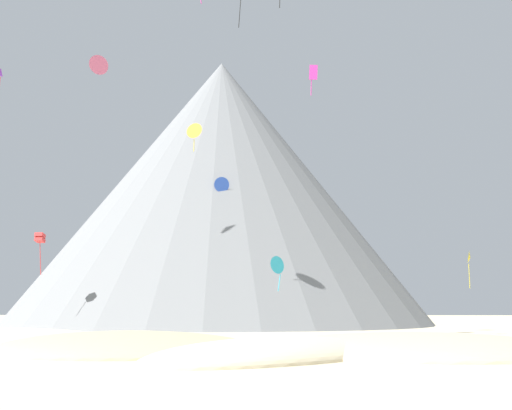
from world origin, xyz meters
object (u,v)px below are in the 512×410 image
object	(u,v)px
kite_orange_mid	(195,131)
kite_red_low	(40,238)
bush_scatter_east	(442,343)
kite_blue_mid	(222,185)
kite_yellow_low	(469,258)
bush_far_right	(381,341)
kite_magenta_mid	(313,74)
kite_rainbow_high	(98,65)
rock_massif	(210,202)
kite_cyan_low	(276,265)

from	to	relation	value
kite_orange_mid	kite_red_low	xyz separation A→B (m)	(-19.27, 2.45, -12.63)
kite_red_low	kite_orange_mid	bearing A→B (deg)	177.65
bush_scatter_east	kite_blue_mid	size ratio (longest dim) A/B	0.37
bush_scatter_east	kite_yellow_low	distance (m)	48.30
kite_blue_mid	kite_red_low	distance (m)	25.61
bush_far_right	kite_magenta_mid	size ratio (longest dim) A/B	0.32
bush_far_right	kite_orange_mid	bearing A→B (deg)	124.71
kite_magenta_mid	kite_rainbow_high	xyz separation A→B (m)	(-26.17, 15.76, 7.22)
bush_scatter_east	kite_rainbow_high	world-z (taller)	kite_rainbow_high
kite_blue_mid	kite_red_low	bearing A→B (deg)	10.59
bush_far_right	kite_rainbow_high	xyz separation A→B (m)	(-30.59, 27.36, 32.43)
kite_rainbow_high	kite_red_low	world-z (taller)	kite_rainbow_high
bush_far_right	kite_red_low	distance (m)	48.43
bush_far_right	rock_massif	size ratio (longest dim) A/B	0.01
kite_blue_mid	kite_rainbow_high	distance (m)	23.32
rock_massif	kite_cyan_low	distance (m)	49.00
kite_yellow_low	kite_red_low	world-z (taller)	kite_red_low
kite_blue_mid	kite_yellow_low	size ratio (longest dim) A/B	1.32
kite_magenta_mid	kite_blue_mid	bearing A→B (deg)	158.79
rock_massif	kite_blue_mid	size ratio (longest dim) A/B	12.83
kite_cyan_low	kite_blue_mid	distance (m)	29.73
rock_massif	kite_rainbow_high	world-z (taller)	rock_massif
bush_scatter_east	kite_red_low	xyz separation A→B (m)	(-40.67, 34.70, 10.70)
kite_yellow_low	kite_blue_mid	bearing A→B (deg)	102.63
kite_magenta_mid	bush_scatter_east	bearing A→B (deg)	-20.18
bush_scatter_east	kite_magenta_mid	bearing A→B (deg)	113.47
bush_scatter_east	kite_yellow_low	xyz separation A→B (m)	(14.02, 45.36, 8.85)
bush_scatter_east	kite_orange_mid	world-z (taller)	kite_orange_mid
kite_magenta_mid	kite_yellow_low	distance (m)	38.77
bush_far_right	kite_magenta_mid	bearing A→B (deg)	110.87
kite_magenta_mid	kite_yellow_low	size ratio (longest dim) A/B	0.64
bush_scatter_east	bush_far_right	bearing A→B (deg)	118.21
rock_massif	kite_magenta_mid	distance (m)	51.41
kite_rainbow_high	kite_magenta_mid	bearing A→B (deg)	111.94
kite_cyan_low	kite_yellow_low	world-z (taller)	kite_yellow_low
kite_magenta_mid	kite_rainbow_high	distance (m)	31.39
bush_scatter_east	kite_yellow_low	bearing A→B (deg)	72.82
rock_massif	kite_blue_mid	bearing A→B (deg)	-78.58
bush_far_right	kite_yellow_low	size ratio (longest dim) A/B	0.21
bush_scatter_east	kite_cyan_low	bearing A→B (deg)	118.81
kite_orange_mid	bush_scatter_east	bearing A→B (deg)	140.36
kite_magenta_mid	bush_far_right	bearing A→B (deg)	-22.77
bush_scatter_east	kite_rainbow_high	bearing A→B (deg)	135.39
bush_far_right	kite_cyan_low	size ratio (longest dim) A/B	0.30
kite_orange_mid	kite_red_low	size ratio (longest dim) A/B	0.68
kite_cyan_low	kite_orange_mid	distance (m)	22.75
kite_cyan_low	kite_yellow_low	bearing A→B (deg)	-178.71
kite_red_low	kite_yellow_low	bearing A→B (deg)	-164.07
kite_cyan_low	kite_yellow_low	size ratio (longest dim) A/B	0.70
kite_magenta_mid	kite_rainbow_high	bearing A→B (deg)	-164.71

